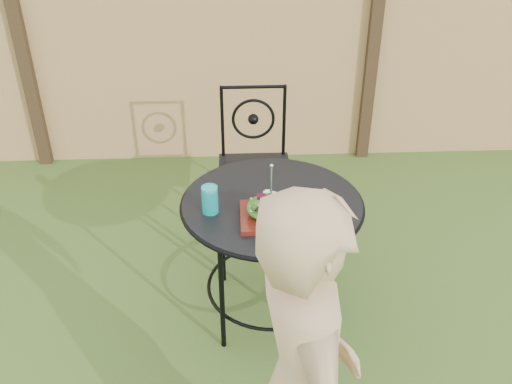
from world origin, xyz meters
TOP-DOWN VIEW (x-y plane):
  - ground at (0.00, 0.00)m, footprint 60.00×60.00m
  - fence at (-0.00, 2.19)m, footprint 8.00×0.12m
  - patio_table at (0.41, 0.35)m, footprint 0.92×0.92m
  - patio_chair at (0.36, 1.18)m, footprint 0.46×0.46m
  - salad_plate at (0.39, 0.20)m, footprint 0.27×0.27m
  - salad at (0.39, 0.20)m, footprint 0.21×0.21m
  - fork at (0.40, 0.20)m, footprint 0.01×0.01m
  - drinking_glass at (0.11, 0.27)m, footprint 0.08×0.08m

SIDE VIEW (x-z plane):
  - ground at x=0.00m, z-range 0.00..0.00m
  - patio_chair at x=0.36m, z-range 0.03..0.98m
  - patio_table at x=0.41m, z-range 0.22..0.95m
  - salad_plate at x=0.39m, z-range 0.72..0.75m
  - salad at x=0.39m, z-range 0.75..0.83m
  - drinking_glass at x=0.11m, z-range 0.72..0.86m
  - fork at x=0.40m, z-range 0.83..1.01m
  - fence at x=0.00m, z-range 0.00..1.90m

